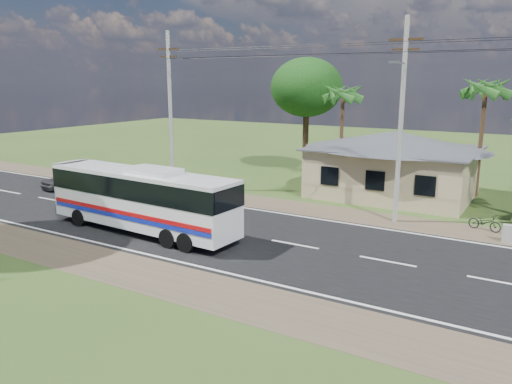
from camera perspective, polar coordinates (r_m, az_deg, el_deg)
ground at (r=24.19m, az=4.46°, el=-6.03°), size 120.00×120.00×0.00m
road at (r=24.19m, az=4.46°, el=-6.01°), size 120.00×16.00×0.03m
house at (r=35.16m, az=15.52°, el=3.88°), size 12.40×10.00×5.00m
utility_poles at (r=28.13m, az=15.59°, el=8.19°), size 32.80×2.22×11.00m
palm_mid at (r=36.31m, az=24.78°, el=10.62°), size 2.80×2.80×8.20m
palm_far at (r=39.21m, az=9.92°, el=10.94°), size 2.80×2.80×7.70m
tree_behind_house at (r=42.62m, az=5.80°, el=11.78°), size 6.00×6.00×9.61m
coach_bus at (r=26.16m, az=-12.96°, el=-0.34°), size 11.36×2.95×3.49m
motorcycle at (r=28.86m, az=24.68°, el=-3.16°), size 1.79×1.01×0.89m
small_car at (r=38.94m, az=-20.46°, el=1.46°), size 2.47×4.37×1.40m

